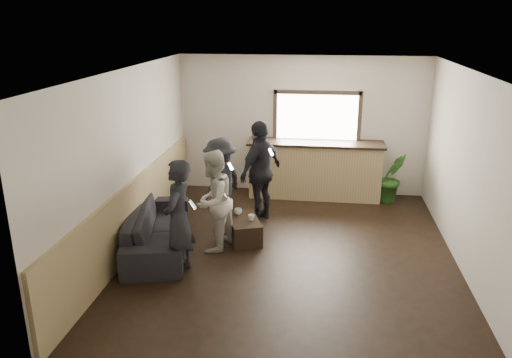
# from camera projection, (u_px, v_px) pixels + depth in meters

# --- Properties ---
(ground) EXTENTS (5.00, 6.00, 0.01)m
(ground) POSITION_uv_depth(u_px,v_px,m) (290.00, 254.00, 7.76)
(ground) COLOR black
(room_shell) EXTENTS (5.01, 6.01, 2.80)m
(room_shell) POSITION_uv_depth(u_px,v_px,m) (242.00, 162.00, 7.39)
(room_shell) COLOR silver
(room_shell) RESTS_ON ground
(bar_counter) EXTENTS (2.70, 0.68, 2.13)m
(bar_counter) POSITION_uv_depth(u_px,v_px,m) (315.00, 166.00, 10.06)
(bar_counter) COLOR #9F8556
(bar_counter) RESTS_ON ground
(sofa) EXTENTS (1.36, 2.40, 0.66)m
(sofa) POSITION_uv_depth(u_px,v_px,m) (158.00, 229.00, 7.87)
(sofa) COLOR black
(sofa) RESTS_ON ground
(coffee_table) EXTENTS (0.72, 0.94, 0.37)m
(coffee_table) POSITION_uv_depth(u_px,v_px,m) (244.00, 229.00, 8.22)
(coffee_table) COLOR black
(coffee_table) RESTS_ON ground
(cup_a) EXTENTS (0.14, 0.14, 0.10)m
(cup_a) POSITION_uv_depth(u_px,v_px,m) (238.00, 211.00, 8.32)
(cup_a) COLOR silver
(cup_a) RESTS_ON coffee_table
(cup_b) EXTENTS (0.14, 0.14, 0.10)m
(cup_b) POSITION_uv_depth(u_px,v_px,m) (252.00, 218.00, 8.08)
(cup_b) COLOR silver
(cup_b) RESTS_ON coffee_table
(potted_plant) EXTENTS (0.67, 0.61, 1.00)m
(potted_plant) POSITION_uv_depth(u_px,v_px,m) (391.00, 177.00, 9.80)
(potted_plant) COLOR #2D6623
(potted_plant) RESTS_ON ground
(person_a) EXTENTS (0.48, 0.63, 1.70)m
(person_a) POSITION_uv_depth(u_px,v_px,m) (178.00, 219.00, 6.92)
(person_a) COLOR black
(person_a) RESTS_ON ground
(person_b) EXTENTS (0.82, 0.93, 1.61)m
(person_b) POSITION_uv_depth(u_px,v_px,m) (213.00, 201.00, 7.70)
(person_b) COLOR beige
(person_b) RESTS_ON ground
(person_c) EXTENTS (0.96, 1.17, 1.57)m
(person_c) POSITION_uv_depth(u_px,v_px,m) (221.00, 182.00, 8.62)
(person_c) COLOR black
(person_c) RESTS_ON ground
(person_d) EXTENTS (0.92, 1.14, 1.82)m
(person_d) POSITION_uv_depth(u_px,v_px,m) (261.00, 171.00, 8.82)
(person_d) COLOR black
(person_d) RESTS_ON ground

